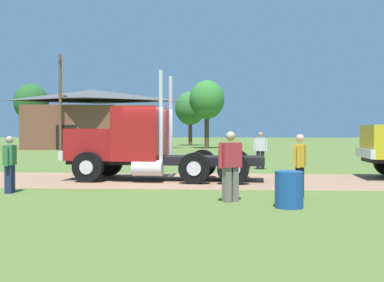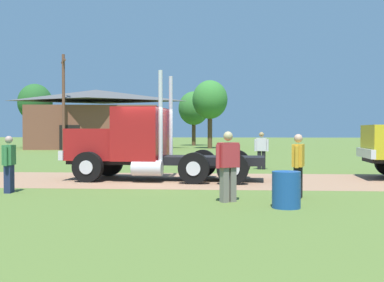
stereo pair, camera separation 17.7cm
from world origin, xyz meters
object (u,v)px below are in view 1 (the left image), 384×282
(visitor_standing_near, at_px, (10,163))
(truck_foreground_white, at_px, (139,145))
(shed_building, at_px, (93,120))
(utility_pole_far, at_px, (60,99))
(visitor_walking_mid, at_px, (230,163))
(visitor_by_barrel, at_px, (300,163))
(steel_barrel, at_px, (289,190))
(visitor_far_side, at_px, (260,149))

(visitor_standing_near, bearing_deg, truck_foreground_white, 52.33)
(shed_building, height_order, utility_pole_far, utility_pole_far)
(visitor_walking_mid, bearing_deg, shed_building, 110.45)
(visitor_walking_mid, relative_size, visitor_by_barrel, 1.04)
(visitor_standing_near, bearing_deg, utility_pole_far, 106.20)
(utility_pole_far, bearing_deg, steel_barrel, -62.68)
(visitor_far_side, distance_m, utility_pole_far, 24.97)
(visitor_by_barrel, distance_m, visitor_far_side, 9.03)
(steel_barrel, xyz_separation_m, shed_building, (-13.70, 34.06, 2.28))
(visitor_standing_near, relative_size, visitor_far_side, 0.95)
(visitor_far_side, bearing_deg, utility_pole_far, 129.16)
(steel_barrel, height_order, shed_building, shed_building)
(visitor_far_side, xyz_separation_m, shed_building, (-13.92, 23.44, 1.80))
(visitor_standing_near, xyz_separation_m, visitor_far_side, (7.56, 8.55, 0.06))
(visitor_walking_mid, distance_m, steel_barrel, 1.61)
(visitor_standing_near, height_order, steel_barrel, visitor_standing_near)
(visitor_standing_near, distance_m, shed_building, 32.67)
(truck_foreground_white, distance_m, visitor_far_side, 6.63)
(truck_foreground_white, bearing_deg, visitor_standing_near, -127.67)
(truck_foreground_white, bearing_deg, visitor_walking_mid, -58.62)
(visitor_by_barrel, height_order, steel_barrel, visitor_by_barrel)
(visitor_walking_mid, height_order, shed_building, shed_building)
(truck_foreground_white, relative_size, shed_building, 0.54)
(visitor_far_side, distance_m, shed_building, 27.32)
(visitor_by_barrel, xyz_separation_m, steel_barrel, (-0.50, -1.60, -0.49))
(truck_foreground_white, distance_m, shed_building, 29.71)
(visitor_standing_near, relative_size, visitor_walking_mid, 0.92)
(utility_pole_far, bearing_deg, visitor_standing_near, -73.80)
(truck_foreground_white, relative_size, visitor_by_barrel, 4.28)
(visitor_far_side, bearing_deg, visitor_standing_near, -131.46)
(steel_barrel, bearing_deg, visitor_walking_mid, 148.38)
(visitor_by_barrel, bearing_deg, visitor_walking_mid, -155.73)
(visitor_by_barrel, distance_m, shed_building, 35.47)
(truck_foreground_white, height_order, visitor_by_barrel, truck_foreground_white)
(truck_foreground_white, height_order, shed_building, shed_building)
(utility_pole_far, bearing_deg, visitor_far_side, -50.84)
(visitor_by_barrel, bearing_deg, truck_foreground_white, 138.80)
(visitor_standing_near, height_order, visitor_far_side, visitor_far_side)
(visitor_standing_near, xyz_separation_m, shed_building, (-6.36, 31.99, 1.86))
(truck_foreground_white, distance_m, visitor_walking_mid, 5.96)
(steel_barrel, bearing_deg, visitor_far_side, 88.81)
(visitor_walking_mid, xyz_separation_m, shed_building, (-12.41, 33.27, 1.76))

